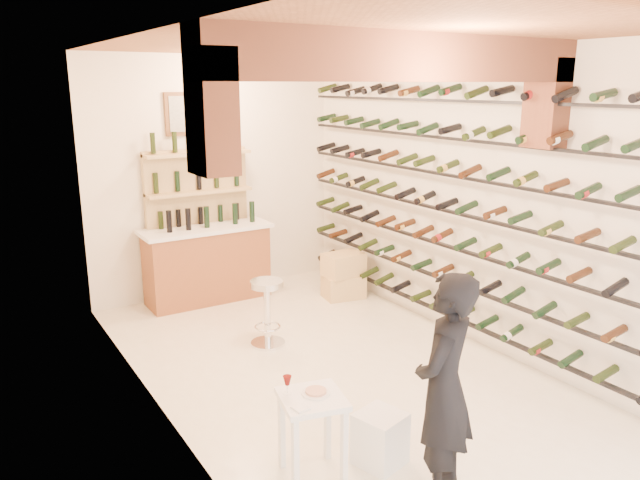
{
  "coord_description": "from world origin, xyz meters",
  "views": [
    {
      "loc": [
        -3.16,
        -4.76,
        2.83
      ],
      "look_at": [
        0.0,
        0.3,
        1.3
      ],
      "focal_mm": 34.36,
      "sensor_mm": 36.0,
      "label": 1
    }
  ],
  "objects_px": {
    "white_stool": "(380,439)",
    "crate_lower": "(343,286)",
    "chrome_barstool": "(267,308)",
    "back_counter": "(207,262)",
    "wine_rack": "(454,205)",
    "person": "(444,388)",
    "tasting_table": "(312,411)"
  },
  "relations": [
    {
      "from": "white_stool",
      "to": "crate_lower",
      "type": "distance_m",
      "value": 3.76
    },
    {
      "from": "chrome_barstool",
      "to": "back_counter",
      "type": "bearing_deg",
      "value": 90.1
    },
    {
      "from": "wine_rack",
      "to": "person",
      "type": "distance_m",
      "value": 2.91
    },
    {
      "from": "white_stool",
      "to": "wine_rack",
      "type": "bearing_deg",
      "value": 35.31
    },
    {
      "from": "white_stool",
      "to": "person",
      "type": "xyz_separation_m",
      "value": [
        0.13,
        -0.51,
        0.62
      ]
    },
    {
      "from": "chrome_barstool",
      "to": "white_stool",
      "type": "bearing_deg",
      "value": -96.66
    },
    {
      "from": "white_stool",
      "to": "chrome_barstool",
      "type": "height_order",
      "value": "chrome_barstool"
    },
    {
      "from": "chrome_barstool",
      "to": "tasting_table",
      "type": "bearing_deg",
      "value": -109.51
    },
    {
      "from": "back_counter",
      "to": "chrome_barstool",
      "type": "bearing_deg",
      "value": -89.9
    },
    {
      "from": "wine_rack",
      "to": "tasting_table",
      "type": "relative_size",
      "value": 7.2
    },
    {
      "from": "wine_rack",
      "to": "crate_lower",
      "type": "relative_size",
      "value": 10.8
    },
    {
      "from": "white_stool",
      "to": "crate_lower",
      "type": "bearing_deg",
      "value": 60.19
    },
    {
      "from": "tasting_table",
      "to": "crate_lower",
      "type": "relative_size",
      "value": 1.5
    },
    {
      "from": "wine_rack",
      "to": "back_counter",
      "type": "bearing_deg",
      "value": 124.66
    },
    {
      "from": "person",
      "to": "crate_lower",
      "type": "xyz_separation_m",
      "value": [
        1.74,
        3.78,
        -0.66
      ]
    },
    {
      "from": "tasting_table",
      "to": "person",
      "type": "bearing_deg",
      "value": -30.96
    },
    {
      "from": "wine_rack",
      "to": "tasting_table",
      "type": "distance_m",
      "value": 3.14
    },
    {
      "from": "tasting_table",
      "to": "chrome_barstool",
      "type": "relative_size",
      "value": 1.06
    },
    {
      "from": "person",
      "to": "chrome_barstool",
      "type": "bearing_deg",
      "value": -121.79
    },
    {
      "from": "wine_rack",
      "to": "back_counter",
      "type": "height_order",
      "value": "wine_rack"
    },
    {
      "from": "wine_rack",
      "to": "person",
      "type": "xyz_separation_m",
      "value": [
        -1.98,
        -2.01,
        -0.73
      ]
    },
    {
      "from": "person",
      "to": "chrome_barstool",
      "type": "distance_m",
      "value": 2.96
    },
    {
      "from": "white_stool",
      "to": "chrome_barstool",
      "type": "distance_m",
      "value": 2.45
    },
    {
      "from": "tasting_table",
      "to": "person",
      "type": "xyz_separation_m",
      "value": [
        0.66,
        -0.65,
        0.29
      ]
    },
    {
      "from": "white_stool",
      "to": "chrome_barstool",
      "type": "bearing_deg",
      "value": 83.34
    },
    {
      "from": "back_counter",
      "to": "white_stool",
      "type": "distance_m",
      "value": 4.17
    },
    {
      "from": "person",
      "to": "chrome_barstool",
      "type": "relative_size",
      "value": 2.21
    },
    {
      "from": "tasting_table",
      "to": "crate_lower",
      "type": "xyz_separation_m",
      "value": [
        2.4,
        3.13,
        -0.38
      ]
    },
    {
      "from": "back_counter",
      "to": "white_stool",
      "type": "bearing_deg",
      "value": -93.86
    },
    {
      "from": "white_stool",
      "to": "chrome_barstool",
      "type": "relative_size",
      "value": 0.55
    },
    {
      "from": "wine_rack",
      "to": "white_stool",
      "type": "relative_size",
      "value": 13.87
    },
    {
      "from": "person",
      "to": "wine_rack",
      "type": "bearing_deg",
      "value": -163.44
    }
  ]
}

